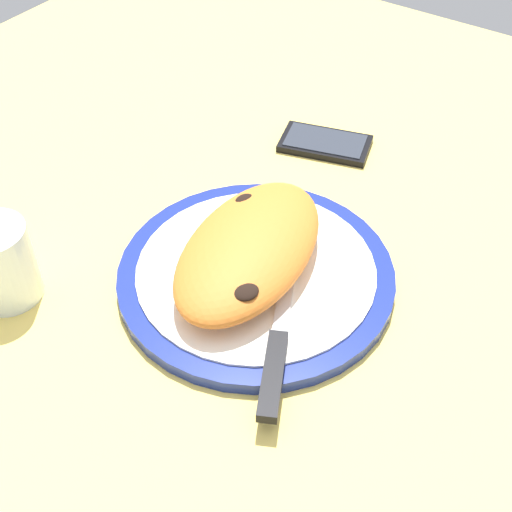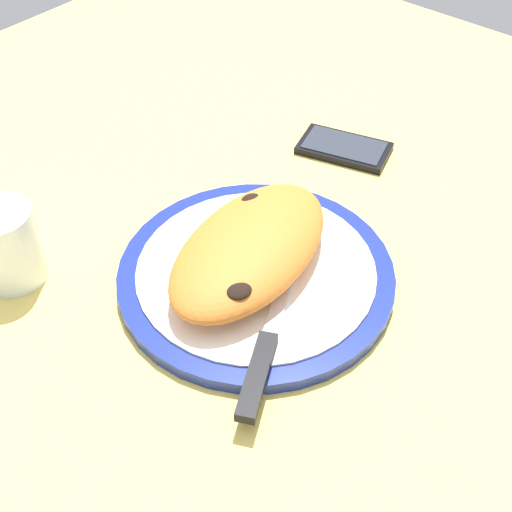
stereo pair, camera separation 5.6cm
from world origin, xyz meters
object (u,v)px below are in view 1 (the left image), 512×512
(water_glass, at_px, (2,267))
(fork, at_px, (211,249))
(knife, at_px, (277,350))
(smartphone, at_px, (325,143))
(plate, at_px, (256,275))
(calzone, at_px, (251,247))

(water_glass, bearing_deg, fork, 137.10)
(knife, height_order, smartphone, knife)
(plate, relative_size, water_glass, 3.35)
(fork, bearing_deg, water_glass, -42.90)
(smartphone, bearing_deg, plate, 13.96)
(plate, xyz_separation_m, water_glass, (0.17, -0.22, 0.03))
(calzone, xyz_separation_m, smartphone, (-0.27, -0.06, -0.04))
(knife, bearing_deg, calzone, -133.89)
(calzone, xyz_separation_m, water_glass, (0.18, -0.21, -0.00))
(knife, bearing_deg, smartphone, -157.00)
(plate, bearing_deg, water_glass, -51.44)
(calzone, bearing_deg, water_glass, -49.77)
(water_glass, bearing_deg, plate, 128.56)
(plate, relative_size, knife, 1.43)
(calzone, bearing_deg, smartphone, -167.73)
(knife, distance_m, smartphone, 0.39)
(knife, xyz_separation_m, smartphone, (-0.36, -0.15, -0.02))
(water_glass, bearing_deg, calzone, 130.23)
(calzone, relative_size, smartphone, 1.88)
(plate, xyz_separation_m, smartphone, (-0.27, -0.07, -0.00))
(knife, relative_size, smartphone, 1.58)
(fork, bearing_deg, calzone, 98.22)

